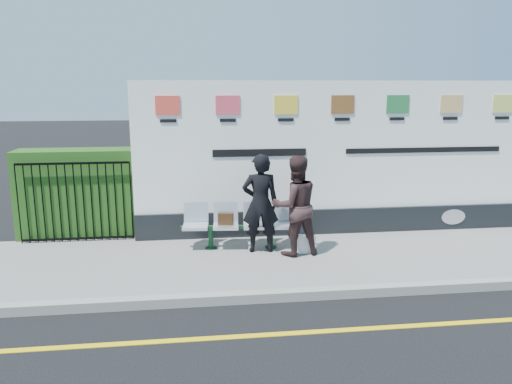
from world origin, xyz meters
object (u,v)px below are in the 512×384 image
woman_right (295,206)px  bench (241,236)px  billboard (339,168)px  woman_left (260,203)px

woman_right → bench: bearing=-35.7°
billboard → woman_left: (-1.71, -1.01, -0.42)m
woman_left → billboard: bearing=-146.8°
billboard → woman_right: bearing=-132.5°
billboard → woman_right: 1.73m
bench → woman_right: bearing=-21.7°
bench → woman_right: size_ratio=1.19×
bench → billboard: bearing=25.8°
bench → woman_left: bearing=-29.1°
billboard → woman_left: billboard is taller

